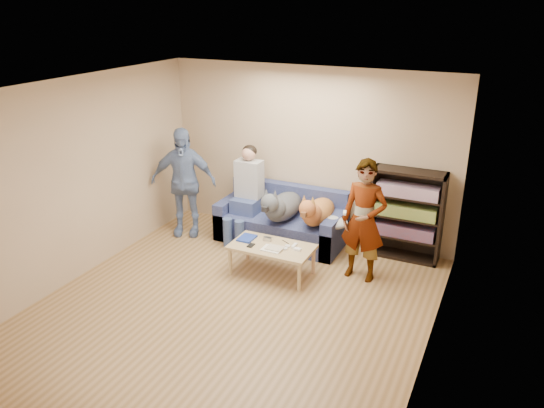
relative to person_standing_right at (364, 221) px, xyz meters
The scene contains 27 objects.
ground 2.06m from the person_standing_right, 128.28° to the right, with size 5.00×5.00×0.00m, color olive.
ceiling 2.60m from the person_standing_right, 128.28° to the right, with size 5.00×5.00×0.00m, color white.
wall_back 1.63m from the person_standing_right, 139.08° to the left, with size 4.50×4.50×0.00m, color tan.
wall_front 4.18m from the person_standing_right, 106.38° to the right, with size 4.50×4.50×0.00m, color tan.
wall_left 3.76m from the person_standing_right, 156.54° to the right, with size 5.00×5.00×0.00m, color tan.
wall_right 1.90m from the person_standing_right, 54.00° to the right, with size 5.00×5.00×0.00m, color tan.
blanket 0.80m from the person_standing_right, 140.97° to the left, with size 0.45×0.38×0.16m, color silver.
person_standing_right is the anchor object (origin of this frame).
person_standing_left 2.91m from the person_standing_right, behind, with size 1.00×0.42×1.70m, color #7A9AC4.
held_controller 0.32m from the person_standing_right, 135.00° to the right, with size 0.04×0.11×0.03m, color white.
notebook_blue 1.60m from the person_standing_right, 165.59° to the right, with size 0.20×0.26×0.03m, color #1C359C.
papers 1.24m from the person_standing_right, 153.01° to the right, with size 0.26×0.20×0.01m, color white.
magazine 1.20m from the person_standing_right, 153.22° to the right, with size 0.22×0.17×0.01m, color #C2B49B.
camera_silver 1.32m from the person_standing_right, 165.51° to the right, with size 0.11×0.06×0.05m, color #AEAEB3.
controller_a 0.97m from the person_standing_right, 157.78° to the right, with size 0.04×0.13×0.03m, color white.
controller_b 0.93m from the person_standing_right, 150.74° to the right, with size 0.09×0.06×0.03m, color white.
headphone_cup_a 1.08m from the person_standing_right, 153.19° to the right, with size 0.07×0.07×0.02m, color silver.
headphone_cup_b 1.05m from the person_standing_right, 157.38° to the right, with size 0.07×0.07×0.02m, color silver.
pen_orange 1.33m from the person_standing_right, 152.03° to the right, with size 0.01×0.01×0.14m, color orange.
pen_black 1.09m from the person_standing_right, 165.39° to the right, with size 0.01×0.01×0.14m, color black.
wallet 1.51m from the person_standing_right, 157.65° to the right, with size 0.07×0.12×0.01m, color black.
sofa 1.64m from the person_standing_right, 156.72° to the left, with size 1.90×0.85×0.82m.
person_seated 2.02m from the person_standing_right, 166.14° to the left, with size 0.40×0.73×1.47m.
dog_gray 1.41m from the person_standing_right, 163.38° to the left, with size 0.42×1.25×0.61m.
dog_tan 0.96m from the person_standing_right, 150.32° to the left, with size 0.39×1.15×0.56m.
coffee_table 1.26m from the person_standing_right, 158.42° to the right, with size 1.10×0.60×0.42m.
bookshelf 0.94m from the person_standing_right, 65.88° to the left, with size 1.00×0.34×1.30m.
Camera 1 is at (2.77, -4.68, 3.49)m, focal length 35.00 mm.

